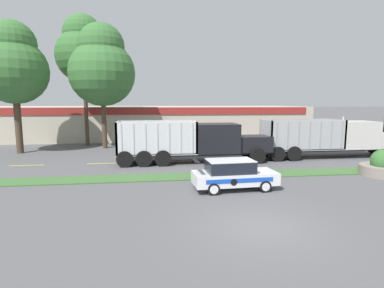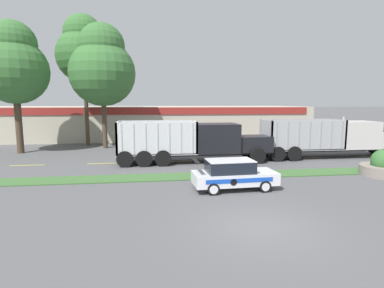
{
  "view_description": "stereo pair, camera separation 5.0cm",
  "coord_description": "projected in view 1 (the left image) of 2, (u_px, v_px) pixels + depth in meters",
  "views": [
    {
      "loc": [
        -3.85,
        -10.02,
        4.47
      ],
      "look_at": [
        -1.33,
        8.63,
        1.88
      ],
      "focal_mm": 28.0,
      "sensor_mm": 36.0,
      "label": 1
    },
    {
      "loc": [
        -3.8,
        -10.03,
        4.47
      ],
      "look_at": [
        -1.33,
        8.63,
        1.88
      ],
      "focal_mm": 28.0,
      "sensor_mm": 36.0,
      "label": 2
    }
  ],
  "objects": [
    {
      "name": "stone_planter",
      "position": [
        383.0,
        166.0,
        18.57
      ],
      "size": [
        2.66,
        2.66,
        1.64
      ],
      "color": "gray",
      "rests_on": "ground_plane"
    },
    {
      "name": "tree_behind_centre",
      "position": [
        102.0,
        67.0,
        28.77
      ],
      "size": [
        6.3,
        6.3,
        12.03
      ],
      "color": "#473828",
      "rests_on": "ground_plane"
    },
    {
      "name": "grass_verge",
      "position": [
        215.0,
        175.0,
        18.46
      ],
      "size": [
        120.0,
        1.79,
        0.06
      ],
      "primitive_type": "cube",
      "color": "#3D6633",
      "rests_on": "ground_plane"
    },
    {
      "name": "rally_car",
      "position": [
        233.0,
        174.0,
        15.52
      ],
      "size": [
        4.39,
        1.99,
        1.6
      ],
      "color": "white",
      "rests_on": "ground_plane"
    },
    {
      "name": "dump_truck_lead",
      "position": [
        344.0,
        138.0,
        24.85
      ],
      "size": [
        12.0,
        2.72,
        3.39
      ],
      "color": "black",
      "rests_on": "ground_plane"
    },
    {
      "name": "tree_behind_left",
      "position": [
        14.0,
        65.0,
        25.8
      ],
      "size": [
        5.69,
        5.69,
        11.48
      ],
      "color": "#473828",
      "rests_on": "ground_plane"
    },
    {
      "name": "store_building_backdrop",
      "position": [
        143.0,
        122.0,
        39.63
      ],
      "size": [
        41.31,
        12.1,
        4.0
      ],
      "color": "#BCB29E",
      "rests_on": "ground_plane"
    },
    {
      "name": "dump_truck_trail",
      "position": [
        205.0,
        142.0,
        22.65
      ],
      "size": [
        11.61,
        2.64,
        3.13
      ],
      "color": "black",
      "rests_on": "ground_plane"
    },
    {
      "name": "ground_plane",
      "position": [
        259.0,
        226.0,
        10.96
      ],
      "size": [
        600.0,
        600.0,
        0.0
      ],
      "primitive_type": "plane",
      "color": "#515154"
    },
    {
      "name": "centre_line_4",
      "position": [
        176.0,
        161.0,
        23.0
      ],
      "size": [
        2.4,
        0.14,
        0.01
      ],
      "primitive_type": "cube",
      "color": "yellow",
      "rests_on": "ground_plane"
    },
    {
      "name": "centre_line_3",
      "position": [
        104.0,
        163.0,
        22.28
      ],
      "size": [
        2.4,
        0.14,
        0.01
      ],
      "primitive_type": "cube",
      "color": "yellow",
      "rests_on": "ground_plane"
    },
    {
      "name": "centre_line_6",
      "position": [
        308.0,
        158.0,
        24.43
      ],
      "size": [
        2.4,
        0.14,
        0.01
      ],
      "primitive_type": "cube",
      "color": "yellow",
      "rests_on": "ground_plane"
    },
    {
      "name": "tree_behind_right",
      "position": [
        83.0,
        51.0,
        30.28
      ],
      "size": [
        5.47,
        5.47,
        13.31
      ],
      "color": "#473828",
      "rests_on": "ground_plane"
    },
    {
      "name": "centre_line_7",
      "position": [
        368.0,
        156.0,
        25.15
      ],
      "size": [
        2.4,
        0.14,
        0.01
      ],
      "primitive_type": "cube",
      "color": "yellow",
      "rests_on": "ground_plane"
    },
    {
      "name": "centre_line_5",
      "position": [
        244.0,
        160.0,
        23.71
      ],
      "size": [
        2.4,
        0.14,
        0.01
      ],
      "primitive_type": "cube",
      "color": "yellow",
      "rests_on": "ground_plane"
    },
    {
      "name": "centre_line_2",
      "position": [
        27.0,
        165.0,
        21.56
      ],
      "size": [
        2.4,
        0.14,
        0.01
      ],
      "primitive_type": "cube",
      "color": "yellow",
      "rests_on": "ground_plane"
    }
  ]
}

